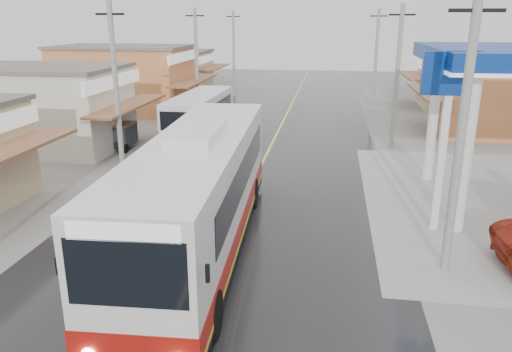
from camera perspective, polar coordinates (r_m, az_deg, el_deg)
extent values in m
plane|color=slate|center=(16.25, -4.45, -8.80)|extent=(120.00, 120.00, 0.00)
cube|color=black|center=(30.23, 1.87, 3.79)|extent=(12.00, 90.00, 0.02)
cube|color=#D8CC4C|center=(30.23, 1.87, 3.81)|extent=(0.15, 90.00, 0.01)
cylinder|color=white|center=(24.04, 19.56, 5.88)|extent=(0.44, 0.44, 5.50)
cylinder|color=white|center=(18.33, 22.85, 2.10)|extent=(0.44, 0.44, 5.50)
cube|color=white|center=(18.08, 20.49, 3.00)|extent=(0.25, 0.25, 6.00)
cube|color=navy|center=(17.67, 21.36, 10.86)|extent=(1.80, 0.30, 1.40)
cube|color=silver|center=(15.62, -6.47, -1.28)|extent=(3.24, 12.94, 3.15)
cube|color=black|center=(16.24, -6.26, -6.91)|extent=(3.27, 12.96, 0.32)
cube|color=#9F120D|center=(16.03, -6.33, -5.17)|extent=(3.29, 12.98, 0.59)
cube|color=gold|center=(16.17, -6.29, -6.33)|extent=(3.30, 12.99, 0.15)
cube|color=black|center=(16.01, -6.11, 0.51)|extent=(3.16, 10.27, 1.07)
cube|color=black|center=(9.83, -14.54, -10.71)|extent=(2.38, 0.23, 1.39)
cube|color=black|center=(21.54, -2.93, 5.31)|extent=(2.38, 0.23, 1.18)
cube|color=white|center=(9.46, -14.94, -6.13)|extent=(2.18, 0.22, 0.37)
cube|color=silver|center=(15.16, -6.69, 4.95)|extent=(1.43, 3.26, 0.32)
cylinder|color=black|center=(12.73, -16.04, -14.38)|extent=(0.43, 1.19, 1.18)
cylinder|color=black|center=(12.11, -5.16, -15.51)|extent=(0.43, 1.19, 1.18)
cylinder|color=black|center=(20.13, -7.18, -1.70)|extent=(0.43, 1.19, 1.18)
cylinder|color=black|center=(19.74, -0.45, -1.95)|extent=(0.43, 1.19, 1.18)
cube|color=black|center=(10.64, -21.69, -9.50)|extent=(0.08, 0.08, 0.37)
cube|color=black|center=(9.67, -5.56, -11.02)|extent=(0.08, 0.08, 0.37)
cube|color=silver|center=(30.95, -6.43, 7.12)|extent=(2.48, 8.46, 2.33)
cube|color=#1B4095|center=(31.10, -6.38, 5.68)|extent=(2.52, 8.50, 0.93)
cube|color=black|center=(30.89, -6.45, 7.72)|extent=(2.48, 7.06, 0.84)
cube|color=black|center=(27.01, -8.95, 6.20)|extent=(1.94, 0.18, 1.03)
cylinder|color=black|center=(28.73, -9.95, 3.77)|extent=(0.31, 0.94, 0.93)
cylinder|color=black|center=(28.11, -6.11, 3.64)|extent=(0.31, 0.94, 0.93)
cylinder|color=black|center=(34.26, -6.57, 6.14)|extent=(0.31, 0.94, 0.93)
cylinder|color=black|center=(33.75, -3.29, 6.05)|extent=(0.31, 0.94, 0.93)
imported|color=black|center=(20.28, -11.90, -2.09)|extent=(1.24, 2.07, 1.03)
imported|color=#276521|center=(19.84, -12.26, -0.30)|extent=(0.72, 0.58, 1.71)
cube|color=#26262D|center=(29.64, -15.05, 4.56)|extent=(1.19, 1.80, 1.15)
cube|color=brown|center=(29.52, -15.15, 5.74)|extent=(1.24, 1.84, 0.09)
cylinder|color=black|center=(29.49, -16.56, 3.22)|extent=(0.17, 0.54, 0.53)
cylinder|color=black|center=(30.58, -15.55, 3.80)|extent=(0.17, 0.54, 0.53)
cylinder|color=black|center=(28.85, -14.65, 3.07)|extent=(0.12, 0.53, 0.53)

